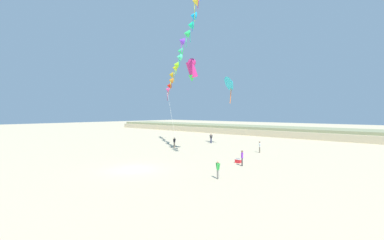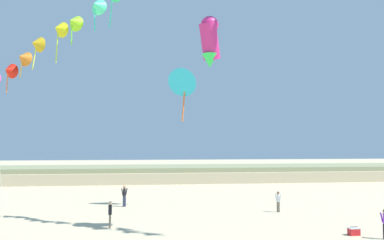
{
  "view_description": "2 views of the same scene",
  "coord_description": "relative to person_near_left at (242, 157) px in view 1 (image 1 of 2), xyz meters",
  "views": [
    {
      "loc": [
        19.9,
        -14.01,
        5.29
      ],
      "look_at": [
        -0.33,
        8.54,
        4.43
      ],
      "focal_mm": 24.0,
      "sensor_mm": 36.0,
      "label": 1
    },
    {
      "loc": [
        -6.15,
        -11.88,
        4.95
      ],
      "look_at": [
        -3.05,
        11.81,
        6.39
      ],
      "focal_mm": 38.0,
      "sensor_mm": 36.0,
      "label": 2
    }
  ],
  "objects": [
    {
      "name": "ground_plane",
      "position": [
        -6.69,
        -8.17,
        -0.9
      ],
      "size": [
        240.0,
        240.0,
        0.0
      ],
      "primitive_type": "plane",
      "color": "beige"
    },
    {
      "name": "beach_cooler",
      "position": [
        -1.14,
        1.11,
        -0.69
      ],
      "size": [
        0.58,
        0.41,
        0.46
      ],
      "color": "red",
      "rests_on": "ground"
    },
    {
      "name": "person_near_left",
      "position": [
        0.0,
        0.0,
        0.0
      ],
      "size": [
        0.35,
        0.51,
        1.56
      ],
      "color": "black",
      "rests_on": "ground"
    },
    {
      "name": "person_far_right",
      "position": [
        -2.67,
        8.92,
        -0.03
      ],
      "size": [
        0.43,
        0.42,
        1.51
      ],
      "color": "#726656",
      "rests_on": "ground"
    },
    {
      "name": "person_far_left",
      "position": [
        -14.5,
        4.72,
        0.01
      ],
      "size": [
        0.22,
        0.55,
        1.59
      ],
      "color": "#726656",
      "rests_on": "ground"
    },
    {
      "name": "large_kite_low_lead",
      "position": [
        -9.31,
        12.08,
        9.13
      ],
      "size": [
        2.86,
        2.59,
        4.51
      ],
      "color": "#28BFDA"
    },
    {
      "name": "person_near_right",
      "position": [
        1.21,
        -5.72,
        -0.05
      ],
      "size": [
        0.52,
        0.2,
        1.48
      ],
      "color": "gray",
      "rests_on": "ground"
    },
    {
      "name": "kite_banner_string",
      "position": [
        -10.4,
        3.49,
        16.29
      ],
      "size": [
        28.31,
        19.32,
        25.13
      ],
      "color": "#EA4192"
    },
    {
      "name": "person_mid_center",
      "position": [
        -13.96,
        13.06,
        0.06
      ],
      "size": [
        0.53,
        0.39,
        1.66
      ],
      "color": "#282D4C",
      "rests_on": "ground"
    },
    {
      "name": "dune_ridge",
      "position": [
        -6.69,
        36.3,
        0.07
      ],
      "size": [
        120.0,
        12.11,
        1.96
      ],
      "color": "#BFAE8B",
      "rests_on": "ground"
    },
    {
      "name": "large_kite_mid_trail",
      "position": [
        -8.88,
        2.42,
        10.02
      ],
      "size": [
        1.7,
        1.87,
        2.97
      ],
      "color": "#CF2774"
    }
  ]
}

